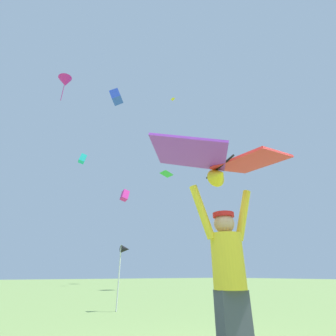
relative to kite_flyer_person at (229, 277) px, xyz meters
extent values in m
cylinder|color=yellow|center=(0.00, 0.00, 0.16)|extent=(0.42, 0.42, 0.56)
sphere|color=tan|center=(0.00, 0.00, 0.56)|extent=(0.23, 0.23, 0.23)
cylinder|color=red|center=(0.00, 0.00, 0.65)|extent=(0.30, 0.30, 0.05)
cylinder|color=yellow|center=(0.26, -0.07, 0.68)|extent=(0.29, 0.16, 0.62)
cylinder|color=yellow|center=(-0.26, 0.07, 0.68)|extent=(0.29, 0.16, 0.62)
cylinder|color=black|center=(0.00, 0.00, 1.25)|extent=(0.22, 0.70, 0.02)
cube|color=red|center=(0.38, -0.22, 1.34)|extent=(0.95, 0.84, 0.21)
cube|color=purple|center=(-0.44, 0.02, 1.34)|extent=(1.11, 1.10, 0.21)
cone|color=yellow|center=(0.00, 0.00, 1.15)|extent=(0.29, 0.26, 0.24)
pyramid|color=yellow|center=(11.39, 18.06, 20.74)|extent=(0.63, 0.62, 0.22)
cone|color=#DB2393|center=(-1.11, 19.19, 18.04)|extent=(1.99, 1.86, 1.30)
cylinder|color=#991867|center=(-1.11, 19.19, 16.57)|extent=(0.06, 0.06, 1.90)
cube|color=blue|center=(2.08, 11.67, 12.00)|extent=(1.10, 1.29, 1.37)
pyramid|color=green|center=(7.46, 13.20, 7.60)|extent=(1.23, 1.24, 0.38)
cube|color=#19B2AD|center=(2.43, 22.57, 11.59)|extent=(0.87, 0.80, 1.15)
cube|color=#DB2393|center=(8.83, 25.58, 9.30)|extent=(1.12, 1.09, 1.59)
cylinder|color=silver|center=(0.91, 5.38, -0.03)|extent=(0.04, 0.04, 1.81)
cone|color=black|center=(1.05, 5.38, 0.75)|extent=(0.28, 0.24, 0.24)
camera|label=1|loc=(-1.99, -1.95, 0.03)|focal=25.19mm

